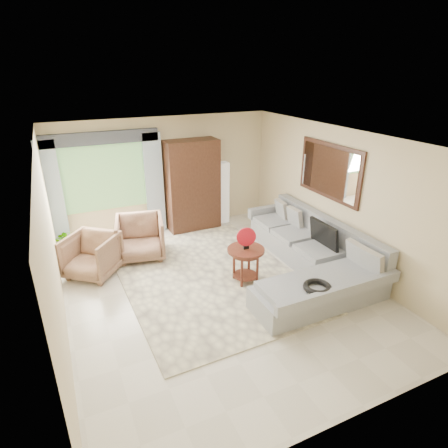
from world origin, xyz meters
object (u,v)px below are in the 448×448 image
tv_screen (324,234)px  coffee_table (246,265)px  sectional_sofa (310,258)px  potted_plant (67,241)px  armchair_right (140,238)px  armoire (193,186)px  floor_lamp (223,193)px  armchair_left (92,256)px

tv_screen → coffee_table: tv_screen is taller
sectional_sofa → potted_plant: sectional_sofa is taller
sectional_sofa → armchair_right: (-2.73, 1.94, 0.14)m
armoire → floor_lamp: 0.86m
armchair_left → potted_plant: 1.17m
armoire → floor_lamp: bearing=4.3°
sectional_sofa → floor_lamp: (-0.43, 2.96, 0.47)m
tv_screen → coffee_table: bearing=172.7°
floor_lamp → armchair_right: bearing=-156.0°
tv_screen → armchair_right: tv_screen is taller
tv_screen → floor_lamp: bearing=103.3°
sectional_sofa → armoire: size_ratio=1.65×
coffee_table → armchair_right: 2.27m
armchair_right → floor_lamp: (2.30, 1.02, 0.32)m
coffee_table → armchair_left: 2.82m
armchair_left → armchair_right: armchair_right is taller
armchair_right → coffee_table: bearing=-37.9°
sectional_sofa → tv_screen: (0.27, 0.00, 0.44)m
tv_screen → armchair_right: (-3.00, 1.93, -0.29)m
sectional_sofa → floor_lamp: 3.03m
potted_plant → floor_lamp: (3.63, 0.25, 0.47)m
coffee_table → floor_lamp: 2.91m
sectional_sofa → armchair_right: sectional_sofa is taller
armchair_right → potted_plant: size_ratio=1.69×
coffee_table → potted_plant: (-2.80, 2.51, -0.07)m
armchair_right → potted_plant: bearing=161.9°
armchair_right → floor_lamp: 2.53m
armchair_left → armchair_right: (0.98, 0.33, 0.03)m
sectional_sofa → tv_screen: 0.51m
coffee_table → armchair_left: size_ratio=0.76×
potted_plant → coffee_table: bearing=-41.9°
armchair_right → armchair_left: bearing=-149.4°
tv_screen → floor_lamp: (-0.70, 2.96, 0.03)m
coffee_table → armchair_left: (-2.45, 1.41, 0.05)m
tv_screen → armchair_right: 3.58m
tv_screen → armoire: armoire is taller
tv_screen → armchair_left: bearing=158.0°
coffee_table → floor_lamp: size_ratio=0.44×
coffee_table → armchair_right: (-1.47, 1.74, 0.08)m
armchair_right → floor_lamp: floor_lamp is taller
armchair_left → floor_lamp: (3.28, 1.35, 0.35)m
tv_screen → coffee_table: size_ratio=1.13×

